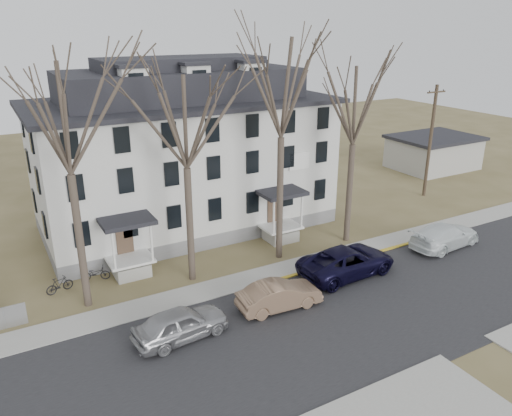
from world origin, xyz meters
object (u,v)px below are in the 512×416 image
car_white (445,236)px  bicycle_right (60,285)px  car_tan (279,296)px  bicycle_left (95,274)px  utility_pole_far (430,140)px  tree_center (282,81)px  tree_mid_right (356,100)px  boarding_house (184,154)px  tree_mid_left (184,116)px  car_silver (181,324)px  car_navy (347,262)px  tree_far_left (62,111)px

car_white → bicycle_right: size_ratio=3.56×
car_tan → bicycle_left: size_ratio=2.73×
utility_pole_far → bicycle_right: size_ratio=6.13×
car_white → bicycle_left: size_ratio=3.33×
tree_center → tree_mid_right: (5.50, 0.00, -1.48)m
boarding_house → tree_mid_left: (-3.00, -8.15, 4.22)m
tree_center → car_silver: (-8.75, -5.31, -10.30)m
car_silver → bicycle_left: (-2.27, 7.84, -0.35)m
tree_mid_right → tree_mid_left: bearing=180.0°
tree_mid_left → tree_mid_right: bearing=0.0°
car_silver → car_white: (19.23, 1.17, 0.01)m
tree_mid_right → car_navy: bearing=-128.8°
bicycle_right → boarding_house: bearing=-74.0°
tree_far_left → car_navy: size_ratio=2.25×
tree_far_left → car_silver: (3.25, -5.31, -9.56)m
utility_pole_far → car_tan: (-20.75, -9.49, -4.16)m
car_tan → car_navy: 5.64m
utility_pole_far → car_white: (-7.02, -8.34, -4.10)m
tree_far_left → bicycle_right: tree_far_left is taller
car_tan → car_white: 13.78m
tree_mid_left → car_white: (16.48, -4.14, -8.80)m
boarding_house → car_silver: (-5.75, -13.46, -4.59)m
tree_far_left → tree_center: tree_center is taller
tree_mid_right → utility_pole_far: tree_mid_right is taller
tree_center → car_silver: size_ratio=3.18×
boarding_house → car_white: size_ratio=3.77×
car_tan → car_white: size_ratio=0.82×
car_tan → car_silver: bearing=94.1°
car_silver → bicycle_right: bearing=24.9°
tree_center → car_tan: 12.06m
boarding_house → tree_mid_right: size_ratio=1.63×
tree_center → car_navy: (2.25, -4.04, -10.24)m
tree_mid_left → car_navy: 12.69m
tree_mid_right → car_navy: tree_mid_right is taller
boarding_house → car_tan: 14.23m
car_navy → bicycle_right: 16.51m
car_white → tree_mid_right: bearing=44.9°
tree_far_left → tree_mid_left: (6.00, 0.00, -0.74)m
tree_far_left → bicycle_right: size_ratio=8.86×
tree_far_left → car_white: bearing=-10.4°
tree_mid_left → bicycle_right: (-7.09, 2.06, -9.14)m
car_silver → car_navy: (11.00, 1.27, 0.06)m
tree_mid_right → car_tan: 13.53m
utility_pole_far → car_silver: utility_pole_far is taller
bicycle_left → bicycle_right: 2.11m
boarding_house → tree_mid_left: bearing=-110.2°
boarding_house → car_silver: size_ratio=4.50×
utility_pole_far → bicycle_left: utility_pole_far is taller
tree_far_left → utility_pole_far: (29.50, 4.20, -5.44)m
tree_far_left → car_white: tree_far_left is taller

